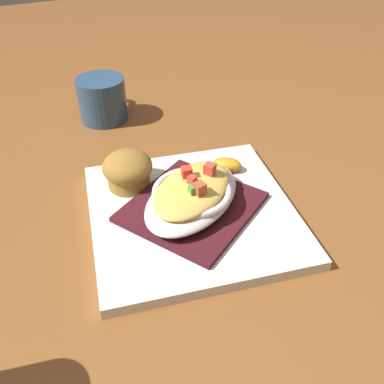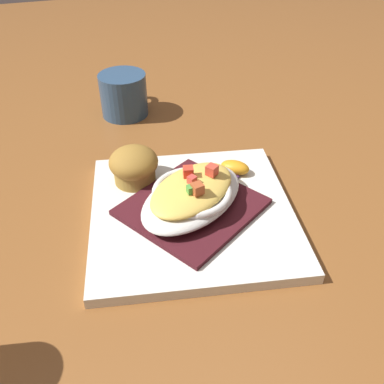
{
  "view_description": "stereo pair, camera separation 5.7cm",
  "coord_description": "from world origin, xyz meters",
  "px_view_note": "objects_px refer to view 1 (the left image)",
  "views": [
    {
      "loc": [
        0.19,
        0.41,
        0.4
      ],
      "look_at": [
        0.0,
        0.0,
        0.05
      ],
      "focal_mm": 39.18,
      "sensor_mm": 36.0,
      "label": 1
    },
    {
      "loc": [
        0.14,
        0.43,
        0.4
      ],
      "look_at": [
        0.0,
        0.0,
        0.05
      ],
      "focal_mm": 39.18,
      "sensor_mm": 36.0,
      "label": 2
    }
  ],
  "objects_px": {
    "gratin_dish": "(192,194)",
    "coffee_mug": "(103,101)",
    "orange_garnish": "(226,166)",
    "muffin": "(128,170)",
    "square_plate": "(192,213)"
  },
  "relations": [
    {
      "from": "gratin_dish",
      "to": "coffee_mug",
      "type": "bearing_deg",
      "value": -84.6
    },
    {
      "from": "gratin_dish",
      "to": "orange_garnish",
      "type": "height_order",
      "value": "gratin_dish"
    },
    {
      "from": "orange_garnish",
      "to": "coffee_mug",
      "type": "distance_m",
      "value": 0.3
    },
    {
      "from": "orange_garnish",
      "to": "coffee_mug",
      "type": "bearing_deg",
      "value": -66.58
    },
    {
      "from": "muffin",
      "to": "orange_garnish",
      "type": "xyz_separation_m",
      "value": [
        -0.15,
        0.03,
        -0.02
      ]
    },
    {
      "from": "square_plate",
      "to": "gratin_dish",
      "type": "relative_size",
      "value": 1.39
    },
    {
      "from": "square_plate",
      "to": "muffin",
      "type": "xyz_separation_m",
      "value": [
        0.06,
        -0.09,
        0.04
      ]
    },
    {
      "from": "square_plate",
      "to": "gratin_dish",
      "type": "xyz_separation_m",
      "value": [
        -0.0,
        0.0,
        0.03
      ]
    },
    {
      "from": "coffee_mug",
      "to": "muffin",
      "type": "bearing_deg",
      "value": 83.07
    },
    {
      "from": "gratin_dish",
      "to": "muffin",
      "type": "distance_m",
      "value": 0.11
    },
    {
      "from": "square_plate",
      "to": "gratin_dish",
      "type": "bearing_deg",
      "value": 171.83
    },
    {
      "from": "square_plate",
      "to": "coffee_mug",
      "type": "bearing_deg",
      "value": -84.61
    },
    {
      "from": "muffin",
      "to": "orange_garnish",
      "type": "distance_m",
      "value": 0.15
    },
    {
      "from": "muffin",
      "to": "square_plate",
      "type": "bearing_deg",
      "value": 124.73
    },
    {
      "from": "coffee_mug",
      "to": "orange_garnish",
      "type": "bearing_deg",
      "value": 113.42
    }
  ]
}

